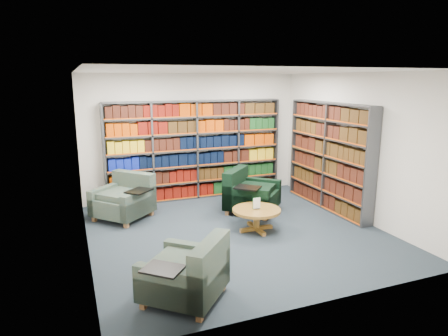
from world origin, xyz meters
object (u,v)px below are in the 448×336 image
object	(u,v)px
chair_green_right	(248,195)
chair_teal_front	(190,276)
chair_teal_left	(126,200)
coffee_table	(257,213)

from	to	relation	value
chair_green_right	chair_teal_front	xyz separation A→B (m)	(-2.09, -2.84, -0.02)
chair_green_right	chair_teal_front	size ratio (longest dim) A/B	1.07
chair_teal_left	chair_teal_front	world-z (taller)	chair_teal_left
chair_green_right	chair_teal_front	distance (m)	3.52
chair_teal_front	coffee_table	xyz separation A→B (m)	(1.77, 1.80, -0.00)
chair_green_right	coffee_table	xyz separation A→B (m)	(-0.31, -1.04, -0.03)
chair_teal_front	coffee_table	distance (m)	2.53
chair_teal_left	chair_green_right	world-z (taller)	chair_green_right
chair_teal_left	coffee_table	xyz separation A→B (m)	(2.07, -1.61, -0.02)
chair_teal_left	chair_teal_front	distance (m)	3.42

